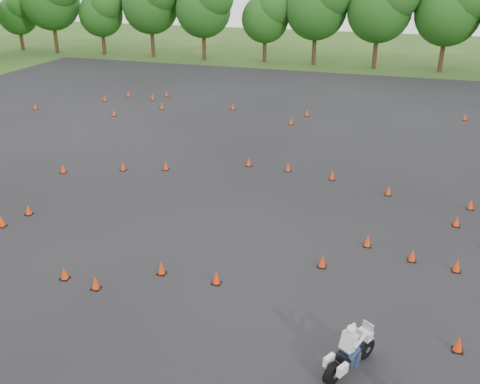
% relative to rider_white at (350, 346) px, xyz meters
% --- Properties ---
extents(ground, '(140.00, 140.00, 0.00)m').
position_rel_rider_white_xyz_m(ground, '(-5.52, 3.90, -0.80)').
color(ground, '#2D5119').
rests_on(ground, ground).
extents(asphalt_pad, '(62.00, 62.00, 0.00)m').
position_rel_rider_white_xyz_m(asphalt_pad, '(-5.52, 9.90, -0.80)').
color(asphalt_pad, black).
rests_on(asphalt_pad, ground).
extents(treeline, '(87.04, 32.51, 10.66)m').
position_rel_rider_white_xyz_m(treeline, '(-2.05, 38.70, 3.86)').
color(treeline, '#1C4915').
rests_on(treeline, ground).
extents(traffic_cones, '(36.42, 33.19, 0.45)m').
position_rel_rider_white_xyz_m(traffic_cones, '(-6.01, 9.56, -0.57)').
color(traffic_cones, red).
rests_on(traffic_cones, asphalt_pad).
extents(rider_white, '(1.57, 2.11, 1.60)m').
position_rel_rider_white_xyz_m(rider_white, '(0.00, 0.00, 0.00)').
color(rider_white, silver).
rests_on(rider_white, ground).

